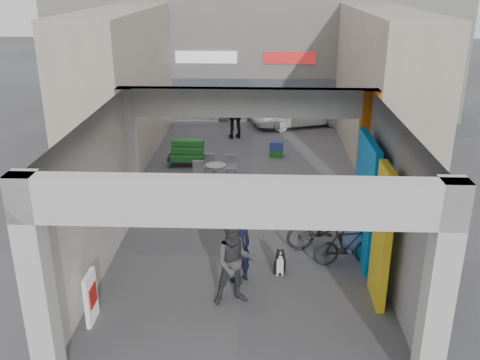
{
  "coord_description": "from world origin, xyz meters",
  "views": [
    {
      "loc": [
        0.36,
        -10.84,
        6.1
      ],
      "look_at": [
        -0.13,
        1.0,
        1.51
      ],
      "focal_mm": 40.0,
      "sensor_mm": 36.0,
      "label": 1
    }
  ],
  "objects_px": {
    "man_with_dog": "(238,247)",
    "white_van": "(299,110)",
    "border_collie": "(280,263)",
    "cafe_set": "(213,174)",
    "produce_stand": "(188,156)",
    "man_elderly": "(357,219)",
    "man_crates": "(236,113)",
    "bicycle_rear": "(347,246)",
    "bicycle_front": "(327,230)",
    "man_back_turned": "(235,263)"
  },
  "relations": [
    {
      "from": "man_elderly",
      "to": "man_crates",
      "type": "xyz_separation_m",
      "value": [
        -3.24,
        9.07,
        0.19
      ]
    },
    {
      "from": "man_elderly",
      "to": "bicycle_front",
      "type": "xyz_separation_m",
      "value": [
        -0.67,
        0.05,
        -0.31
      ]
    },
    {
      "from": "border_collie",
      "to": "white_van",
      "type": "relative_size",
      "value": 0.15
    },
    {
      "from": "cafe_set",
      "to": "man_elderly",
      "type": "xyz_separation_m",
      "value": [
        3.71,
        -4.27,
        0.52
      ]
    },
    {
      "from": "produce_stand",
      "to": "white_van",
      "type": "distance_m",
      "value": 6.68
    },
    {
      "from": "bicycle_front",
      "to": "bicycle_rear",
      "type": "height_order",
      "value": "bicycle_front"
    },
    {
      "from": "man_crates",
      "to": "cafe_set",
      "type": "bearing_deg",
      "value": 69.1
    },
    {
      "from": "man_elderly",
      "to": "white_van",
      "type": "distance_m",
      "value": 11.1
    },
    {
      "from": "cafe_set",
      "to": "man_crates",
      "type": "height_order",
      "value": "man_crates"
    },
    {
      "from": "bicycle_rear",
      "to": "man_crates",
      "type": "bearing_deg",
      "value": 7.03
    },
    {
      "from": "man_elderly",
      "to": "border_collie",
      "type": "bearing_deg",
      "value": -154.32
    },
    {
      "from": "man_elderly",
      "to": "man_crates",
      "type": "distance_m",
      "value": 9.64
    },
    {
      "from": "cafe_set",
      "to": "bicycle_rear",
      "type": "bearing_deg",
      "value": -55.28
    },
    {
      "from": "produce_stand",
      "to": "bicycle_rear",
      "type": "relative_size",
      "value": 0.85
    },
    {
      "from": "bicycle_rear",
      "to": "white_van",
      "type": "distance_m",
      "value": 11.74
    },
    {
      "from": "bicycle_front",
      "to": "man_elderly",
      "type": "bearing_deg",
      "value": -100.37
    },
    {
      "from": "man_crates",
      "to": "white_van",
      "type": "relative_size",
      "value": 0.49
    },
    {
      "from": "white_van",
      "to": "border_collie",
      "type": "bearing_deg",
      "value": 154.63
    },
    {
      "from": "man_back_turned",
      "to": "bicycle_front",
      "type": "relative_size",
      "value": 0.94
    },
    {
      "from": "cafe_set",
      "to": "border_collie",
      "type": "relative_size",
      "value": 2.11
    },
    {
      "from": "produce_stand",
      "to": "white_van",
      "type": "xyz_separation_m",
      "value": [
        4.07,
        5.29,
        0.35
      ]
    },
    {
      "from": "produce_stand",
      "to": "man_crates",
      "type": "height_order",
      "value": "man_crates"
    },
    {
      "from": "man_back_turned",
      "to": "man_with_dog",
      "type": "bearing_deg",
      "value": 74.96
    },
    {
      "from": "man_elderly",
      "to": "man_crates",
      "type": "relative_size",
      "value": 0.81
    },
    {
      "from": "man_crates",
      "to": "bicycle_rear",
      "type": "xyz_separation_m",
      "value": [
        2.94,
        -9.72,
        -0.54
      ]
    },
    {
      "from": "border_collie",
      "to": "man_crates",
      "type": "bearing_deg",
      "value": 108.41
    },
    {
      "from": "bicycle_front",
      "to": "bicycle_rear",
      "type": "distance_m",
      "value": 0.79
    },
    {
      "from": "cafe_set",
      "to": "man_crates",
      "type": "xyz_separation_m",
      "value": [
        0.47,
        4.8,
        0.72
      ]
    },
    {
      "from": "man_with_dog",
      "to": "man_crates",
      "type": "relative_size",
      "value": 0.8
    },
    {
      "from": "bicycle_rear",
      "to": "man_elderly",
      "type": "bearing_deg",
      "value": -34.64
    },
    {
      "from": "man_crates",
      "to": "bicycle_front",
      "type": "relative_size",
      "value": 1.06
    },
    {
      "from": "border_collie",
      "to": "white_van",
      "type": "bearing_deg",
      "value": 94.87
    },
    {
      "from": "border_collie",
      "to": "bicycle_front",
      "type": "relative_size",
      "value": 0.33
    },
    {
      "from": "man_with_dog",
      "to": "man_elderly",
      "type": "bearing_deg",
      "value": 179.51
    },
    {
      "from": "produce_stand",
      "to": "man_elderly",
      "type": "xyz_separation_m",
      "value": [
        4.71,
        -5.79,
        0.46
      ]
    },
    {
      "from": "border_collie",
      "to": "man_with_dog",
      "type": "bearing_deg",
      "value": -148.92
    },
    {
      "from": "man_with_dog",
      "to": "bicycle_rear",
      "type": "relative_size",
      "value": 1.05
    },
    {
      "from": "border_collie",
      "to": "bicycle_rear",
      "type": "bearing_deg",
      "value": 27.04
    },
    {
      "from": "produce_stand",
      "to": "man_back_turned",
      "type": "bearing_deg",
      "value": -59.9
    },
    {
      "from": "cafe_set",
      "to": "man_crates",
      "type": "relative_size",
      "value": 0.66
    },
    {
      "from": "man_with_dog",
      "to": "white_van",
      "type": "xyz_separation_m",
      "value": [
        2.04,
        12.52,
        -0.11
      ]
    },
    {
      "from": "man_back_turned",
      "to": "man_crates",
      "type": "distance_m",
      "value": 11.32
    },
    {
      "from": "man_back_turned",
      "to": "bicycle_rear",
      "type": "height_order",
      "value": "man_back_turned"
    },
    {
      "from": "produce_stand",
      "to": "bicycle_rear",
      "type": "bearing_deg",
      "value": -39.54
    },
    {
      "from": "man_back_turned",
      "to": "man_elderly",
      "type": "height_order",
      "value": "man_back_turned"
    },
    {
      "from": "bicycle_rear",
      "to": "white_van",
      "type": "height_order",
      "value": "white_van"
    },
    {
      "from": "bicycle_front",
      "to": "white_van",
      "type": "relative_size",
      "value": 0.46
    },
    {
      "from": "man_crates",
      "to": "man_elderly",
      "type": "bearing_deg",
      "value": 94.33
    },
    {
      "from": "man_with_dog",
      "to": "white_van",
      "type": "distance_m",
      "value": 12.68
    },
    {
      "from": "border_collie",
      "to": "man_crates",
      "type": "xyz_separation_m",
      "value": [
        -1.45,
        10.17,
        0.75
      ]
    }
  ]
}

